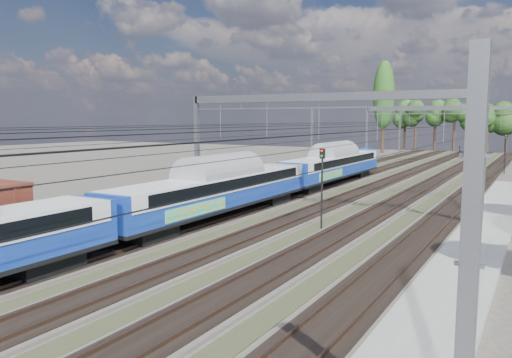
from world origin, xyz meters
The scene contains 9 objects.
track_bed centered at (0.00, 45.00, 0.10)m, with size 21.00×130.00×0.34m.
platform centered at (12.00, 20.00, 0.15)m, with size 3.00×70.00×0.30m, color gray.
catenary centered at (0.33, 52.69, 6.40)m, with size 25.65×130.00×9.00m.
tree_belt centered at (6.04, 93.40, 7.76)m, with size 38.53×98.57×10.98m.
poplar centered at (-14.50, 98.00, 11.89)m, with size 4.40×4.40×19.04m.
emu_train centered at (-4.50, 22.81, 2.65)m, with size 3.08×65.15×4.51m.
worker centered at (0.99, 95.71, 1.00)m, with size 0.73×0.48×2.01m, color black.
signal_near centered at (2.77, 24.10, 3.29)m, with size 0.36×0.33×5.20m.
signal_far centered at (10.54, 65.87, 3.21)m, with size 0.34×0.31×5.08m.
Camera 1 is at (14.94, -5.20, 7.06)m, focal length 35.00 mm.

